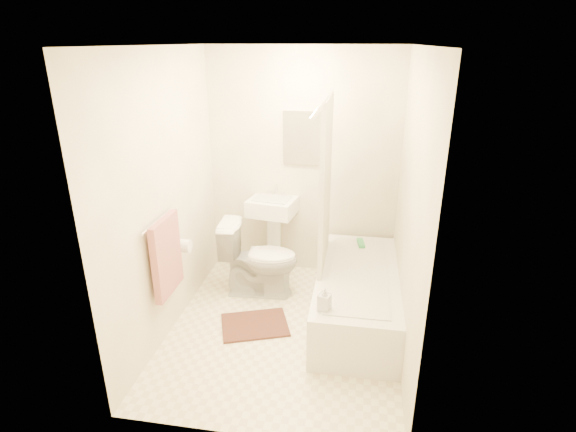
% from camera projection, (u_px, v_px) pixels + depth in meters
% --- Properties ---
extents(floor, '(2.40, 2.40, 0.00)m').
position_uv_depth(floor, '(283.00, 329.00, 4.06)').
color(floor, beige).
rests_on(floor, ground).
extents(ceiling, '(2.40, 2.40, 0.00)m').
position_uv_depth(ceiling, '(282.00, 45.00, 3.19)').
color(ceiling, white).
rests_on(ceiling, ground).
extents(wall_back, '(2.00, 0.02, 2.40)m').
position_uv_depth(wall_back, '(303.00, 166.00, 4.72)').
color(wall_back, beige).
rests_on(wall_back, ground).
extents(wall_left, '(0.02, 2.40, 2.40)m').
position_uv_depth(wall_left, '(166.00, 197.00, 3.78)').
color(wall_left, beige).
rests_on(wall_left, ground).
extents(wall_right, '(0.02, 2.40, 2.40)m').
position_uv_depth(wall_right, '(410.00, 211.00, 3.47)').
color(wall_right, beige).
rests_on(wall_right, ground).
extents(mirror, '(0.40, 0.03, 0.55)m').
position_uv_depth(mirror, '(303.00, 138.00, 4.60)').
color(mirror, white).
rests_on(mirror, wall_back).
extents(curtain_rod, '(0.03, 1.70, 0.03)m').
position_uv_depth(curtain_rod, '(324.00, 102.00, 3.38)').
color(curtain_rod, silver).
rests_on(curtain_rod, wall_back).
extents(shower_curtain, '(0.04, 0.80, 1.55)m').
position_uv_depth(shower_curtain, '(325.00, 185.00, 4.03)').
color(shower_curtain, silver).
rests_on(shower_curtain, curtain_rod).
extents(towel_bar, '(0.02, 0.60, 0.02)m').
position_uv_depth(towel_bar, '(159.00, 220.00, 3.58)').
color(towel_bar, silver).
rests_on(towel_bar, wall_left).
extents(towel, '(0.06, 0.45, 0.66)m').
position_uv_depth(towel, '(167.00, 256.00, 3.69)').
color(towel, '#CC7266').
rests_on(towel, towel_bar).
extents(toilet_paper, '(0.11, 0.12, 0.12)m').
position_uv_depth(toilet_paper, '(184.00, 246.00, 4.06)').
color(toilet_paper, white).
rests_on(toilet_paper, wall_left).
extents(toilet, '(0.80, 0.48, 0.76)m').
position_uv_depth(toilet, '(259.00, 259.00, 4.52)').
color(toilet, silver).
rests_on(toilet, floor).
extents(sink, '(0.54, 0.46, 0.94)m').
position_uv_depth(sink, '(273.00, 233.00, 4.91)').
color(sink, white).
rests_on(sink, floor).
extents(bathtub, '(0.73, 1.66, 0.47)m').
position_uv_depth(bathtub, '(357.00, 295.00, 4.15)').
color(bathtub, white).
rests_on(bathtub, floor).
extents(bath_mat, '(0.71, 0.62, 0.02)m').
position_uv_depth(bath_mat, '(255.00, 325.00, 4.10)').
color(bath_mat, '#48221E').
rests_on(bath_mat, floor).
extents(soap_bottle, '(0.11, 0.12, 0.20)m').
position_uv_depth(soap_bottle, '(324.00, 299.00, 3.48)').
color(soap_bottle, white).
rests_on(soap_bottle, bathtub).
extents(scrub_brush, '(0.09, 0.21, 0.04)m').
position_uv_depth(scrub_brush, '(361.00, 243.00, 4.61)').
color(scrub_brush, green).
rests_on(scrub_brush, bathtub).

